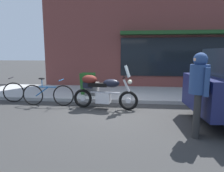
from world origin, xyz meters
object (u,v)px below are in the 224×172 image
at_px(parked_bicycle, 48,94).
at_px(pedestrian_walking, 199,84).
at_px(sandwich_board_sign, 88,84).
at_px(touring_motorcycle, 101,90).

xyz_separation_m(parked_bicycle, pedestrian_walking, (4.14, -2.10, 0.73)).
relative_size(parked_bicycle, sandwich_board_sign, 2.04).
bearing_deg(sandwich_board_sign, pedestrian_walking, -48.20).
relative_size(pedestrian_walking, sandwich_board_sign, 2.05).
distance_m(touring_motorcycle, parked_bicycle, 1.83).
bearing_deg(touring_motorcycle, pedestrian_walking, -40.14).
bearing_deg(pedestrian_walking, touring_motorcycle, 139.86).
bearing_deg(touring_motorcycle, parked_bicycle, 175.77).
height_order(parked_bicycle, sandwich_board_sign, sandwich_board_sign).
height_order(touring_motorcycle, parked_bicycle, touring_motorcycle).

